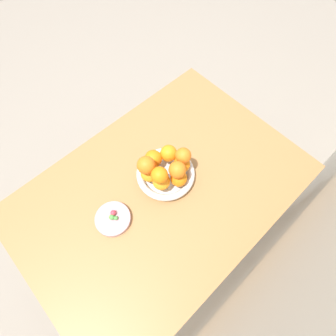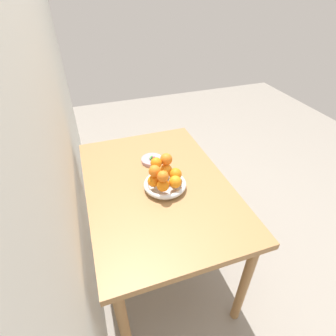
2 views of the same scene
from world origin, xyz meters
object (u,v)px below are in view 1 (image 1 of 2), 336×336
orange_1 (179,178)px  orange_8 (183,155)px  orange_3 (169,153)px  candy_ball_3 (113,213)px  candy_ball_2 (116,218)px  candy_ball_4 (112,217)px  candy_ball_1 (112,217)px  orange_6 (177,170)px  orange_2 (181,163)px  orange_5 (149,173)px  candy_dish (113,219)px  candy_ball_0 (111,217)px  orange_7 (159,174)px  dining_table (162,197)px  orange_9 (146,165)px  fruit_bowl (166,174)px  orange_0 (163,182)px  orange_4 (153,159)px

orange_1 → orange_8: bearing=-145.2°
orange_3 → candy_ball_3: bearing=5.1°
candy_ball_2 → candy_ball_4: candy_ball_4 is taller
candy_ball_3 → candy_ball_1: bearing=33.5°
orange_1 → orange_6: 0.06m
orange_2 → orange_5: size_ratio=0.96×
orange_2 → orange_8: (-0.00, 0.00, 0.06)m
candy_dish → candy_ball_0: candy_ball_0 is taller
orange_3 → orange_7: orange_7 is taller
orange_6 → dining_table: bearing=-26.3°
candy_ball_1 → candy_dish: bearing=92.8°
candy_dish → orange_2: 0.32m
orange_9 → orange_5: bearing=149.1°
orange_7 → candy_ball_3: (0.19, -0.04, -0.10)m
candy_dish → orange_8: orange_8 is taller
candy_dish → orange_3: orange_3 is taller
orange_7 → candy_ball_4: (0.20, -0.03, -0.10)m
orange_9 → candy_ball_4: 0.22m
candy_dish → orange_5: orange_5 is taller
orange_6 → fruit_bowl: bearing=-84.9°
orange_0 → orange_7: (0.01, -0.01, 0.06)m
orange_3 → orange_5: (0.11, 0.01, 0.00)m
candy_ball_1 → orange_8: bearing=174.6°
orange_1 → candy_ball_0: size_ratio=3.50×
orange_5 → orange_2: bearing=156.4°
orange_5 → fruit_bowl: bearing=156.4°
orange_1 → candy_ball_4: bearing=-14.0°
orange_7 → candy_ball_1: orange_7 is taller
candy_ball_4 → orange_1: bearing=166.0°
orange_2 → candy_ball_0: orange_2 is taller
orange_0 → orange_3: 0.12m
orange_2 → candy_ball_3: (0.30, -0.04, -0.04)m
orange_6 → orange_8: size_ratio=1.07×
orange_2 → orange_8: 0.06m
orange_5 → candy_ball_1: size_ratio=4.46×
orange_4 → candy_ball_0: bearing=12.5°
fruit_bowl → orange_0: orange_0 is taller
orange_5 → orange_3: bearing=-173.2°
candy_ball_1 → candy_ball_2: (-0.01, 0.01, 0.00)m
orange_5 → candy_ball_1: orange_5 is taller
orange_5 → orange_6: size_ratio=1.09×
candy_ball_2 → candy_ball_3: (-0.00, -0.02, 0.00)m
candy_ball_2 → orange_6: bearing=169.7°
orange_0 → orange_6: size_ratio=1.06×
orange_0 → orange_7: 0.06m
orange_4 → candy_ball_1: bearing=12.9°
orange_0 → candy_ball_3: 0.21m
orange_0 → candy_ball_1: (0.21, -0.04, -0.04)m
fruit_bowl → orange_7: (0.05, 0.03, 0.11)m
dining_table → candy_ball_0: size_ratio=62.09×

